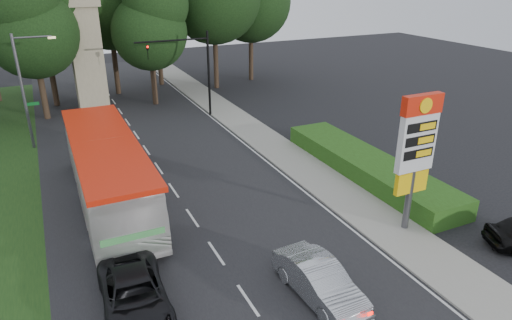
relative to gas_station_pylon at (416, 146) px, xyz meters
name	(u,v)px	position (x,y,z in m)	size (l,w,h in m)	color
ground	(253,309)	(-9.20, -1.99, -4.45)	(120.00, 120.00, 0.00)	black
road_surface	(169,184)	(-9.20, 10.01, -4.44)	(14.00, 80.00, 0.02)	black
sidewalk_right	(293,159)	(-0.70, 10.01, -4.39)	(3.00, 80.00, 0.12)	gray
hedge	(367,166)	(2.30, 6.01, -3.85)	(3.00, 14.00, 1.20)	#234612
gas_station_pylon	(416,146)	(0.00, 0.00, 0.00)	(2.10, 0.45, 6.85)	#59595E
traffic_signal_mast	(193,63)	(-3.52, 22.00, 0.22)	(6.10, 0.35, 7.20)	black
streetlight_signs	(25,87)	(-16.19, 20.01, -0.01)	(2.75, 0.98, 8.00)	#59595E
monument	(87,53)	(-11.20, 28.01, 0.66)	(3.00, 3.00, 10.05)	gray
tree_monument_left	(28,13)	(-15.20, 27.01, 4.23)	(7.28, 7.28, 14.30)	#2D2116
tree_monument_right	(148,16)	(-5.70, 27.51, 3.56)	(6.72, 6.72, 13.20)	#2D2116
transit_bus	(108,173)	(-12.70, 8.84, -2.58)	(3.13, 13.38, 3.73)	silver
sedan_silver	(319,281)	(-6.59, -2.48, -3.68)	(1.62, 4.64, 1.53)	#AAADB2
suv_charcoal	(134,296)	(-13.26, -0.21, -3.73)	(2.37, 5.14, 1.43)	black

